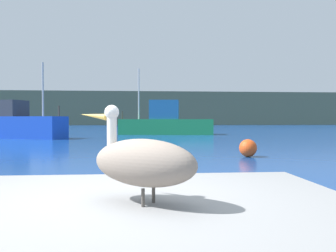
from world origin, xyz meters
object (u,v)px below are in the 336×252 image
pelican (142,161)px  fishing_boat_green (166,122)px  fishing_boat_blue (16,124)px  mooring_buoy (248,148)px

pelican → fishing_boat_green: size_ratio=0.15×
fishing_boat_blue → fishing_boat_green: fishing_boat_green is taller
fishing_boat_blue → fishing_boat_green: bearing=44.6°
pelican → mooring_buoy: size_ratio=1.93×
fishing_boat_blue → mooring_buoy: (12.28, -12.18, -0.67)m
mooring_buoy → pelican: bearing=-113.9°
fishing_boat_blue → fishing_boat_green: (10.62, 4.52, 0.04)m
pelican → mooring_buoy: bearing=-77.3°
pelican → fishing_boat_green: 25.07m
pelican → fishing_boat_blue: (-8.61, 20.46, 0.03)m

